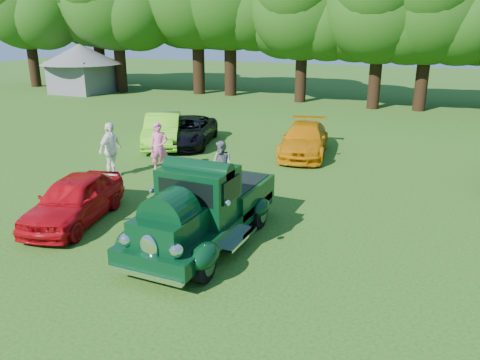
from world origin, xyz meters
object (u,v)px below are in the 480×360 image
at_px(spectator_white, 111,150).
at_px(spectator_pink, 159,147).
at_px(back_car_orange, 304,140).
at_px(spectator_grey, 222,164).
at_px(back_car_lime, 163,130).
at_px(gazebo, 81,63).
at_px(back_car_black, 188,131).
at_px(red_convertible, 74,200).
at_px(hero_pickup, 204,209).

bearing_deg(spectator_white, spectator_pink, -46.53).
relative_size(back_car_orange, spectator_grey, 2.87).
height_order(back_car_lime, spectator_grey, spectator_grey).
height_order(back_car_orange, spectator_grey, spectator_grey).
xyz_separation_m(spectator_white, gazebo, (-16.89, 17.46, 1.41)).
bearing_deg(spectator_grey, back_car_black, 147.23).
height_order(back_car_orange, spectator_white, spectator_white).
bearing_deg(gazebo, spectator_white, -45.95).
height_order(red_convertible, back_car_lime, back_car_lime).
bearing_deg(gazebo, red_convertible, -48.71).
bearing_deg(back_car_orange, spectator_pink, -143.51).
distance_m(hero_pickup, back_car_black, 10.41).
bearing_deg(gazebo, hero_pickup, -42.86).
relative_size(back_car_lime, gazebo, 0.68).
xyz_separation_m(hero_pickup, gazebo, (-22.53, 20.90, 1.53)).
relative_size(back_car_orange, spectator_white, 2.28).
xyz_separation_m(spectator_pink, spectator_white, (-1.23, -1.23, 0.06)).
xyz_separation_m(spectator_grey, gazebo, (-21.02, 16.85, 1.61)).
bearing_deg(red_convertible, back_car_black, 87.03).
xyz_separation_m(back_car_orange, spectator_pink, (-4.22, -4.56, 0.27)).
distance_m(back_car_lime, back_car_orange, 6.45).
bearing_deg(gazebo, spectator_pink, -41.85).
bearing_deg(red_convertible, spectator_pink, 82.34).
xyz_separation_m(back_car_orange, gazebo, (-22.35, 11.67, 1.75)).
distance_m(back_car_lime, spectator_grey, 6.53).
height_order(spectator_pink, spectator_grey, spectator_pink).
relative_size(back_car_lime, spectator_white, 2.21).
distance_m(back_car_lime, back_car_black, 1.13).
height_order(hero_pickup, gazebo, gazebo).
distance_m(red_convertible, back_car_lime, 8.92).
relative_size(back_car_lime, back_car_black, 0.96).
height_order(red_convertible, spectator_grey, spectator_grey).
height_order(back_car_black, spectator_white, spectator_white).
relative_size(back_car_lime, spectator_pink, 2.35).
xyz_separation_m(back_car_black, back_car_orange, (5.40, 0.44, 0.02)).
relative_size(back_car_black, spectator_pink, 2.45).
height_order(back_car_lime, back_car_orange, back_car_lime).
relative_size(spectator_grey, gazebo, 0.25).
xyz_separation_m(red_convertible, back_car_black, (-1.69, 9.10, -0.02)).
bearing_deg(spectator_pink, back_car_orange, 15.10).
distance_m(back_car_black, back_car_orange, 5.42).
relative_size(hero_pickup, back_car_orange, 1.15).
bearing_deg(spectator_grey, gazebo, 157.77).
bearing_deg(spectator_grey, back_car_lime, 157.01).
xyz_separation_m(back_car_orange, spectator_white, (-5.46, -5.79, 0.33)).
height_order(back_car_lime, gazebo, gazebo).
distance_m(back_car_black, spectator_pink, 4.30).
bearing_deg(red_convertible, back_car_lime, 93.80).
xyz_separation_m(back_car_lime, spectator_white, (0.91, -4.76, 0.27)).
xyz_separation_m(hero_pickup, spectator_grey, (-1.50, 4.05, -0.09)).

